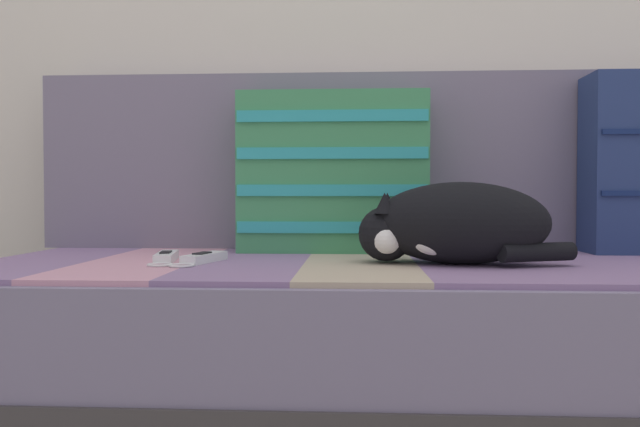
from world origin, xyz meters
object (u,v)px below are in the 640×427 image
object	(u,v)px
sleeping_cat	(450,225)
game_remote_far	(203,258)
throw_pillow_striped	(333,173)
couch	(412,340)
game_remote_near	(166,257)

from	to	relation	value
sleeping_cat	game_remote_far	size ratio (longest dim) A/B	2.23
sleeping_cat	throw_pillow_striped	bearing A→B (deg)	132.22
throw_pillow_striped	sleeping_cat	distance (m)	0.38
game_remote_far	couch	bearing A→B (deg)	11.08
game_remote_far	sleeping_cat	bearing A→B (deg)	-0.10
throw_pillow_striped	game_remote_far	bearing A→B (deg)	-133.81
sleeping_cat	game_remote_far	world-z (taller)	sleeping_cat
couch	sleeping_cat	xyz separation A→B (m)	(0.07, -0.09, 0.25)
couch	game_remote_near	xyz separation A→B (m)	(-0.51, -0.07, 0.18)
throw_pillow_striped	sleeping_cat	bearing A→B (deg)	-47.78
couch	sleeping_cat	size ratio (longest dim) A/B	4.58
game_remote_near	couch	bearing A→B (deg)	7.45
throw_pillow_striped	game_remote_near	size ratio (longest dim) A/B	2.39
sleeping_cat	game_remote_near	bearing A→B (deg)	178.18
throw_pillow_striped	couch	bearing A→B (deg)	-45.73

